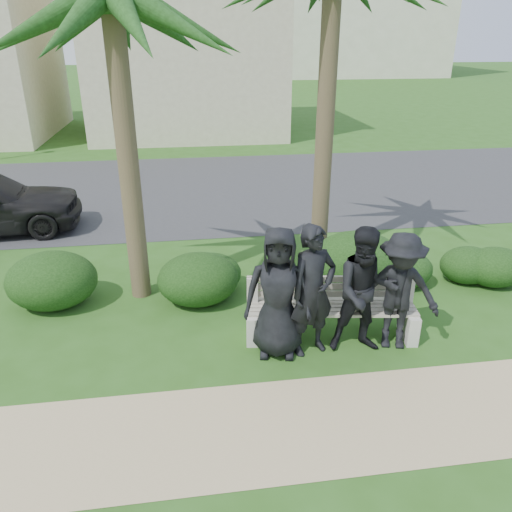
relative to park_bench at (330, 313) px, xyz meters
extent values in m
plane|color=#285117|center=(-0.61, 0.06, -0.38)|extent=(160.00, 160.00, 0.00)
cube|color=tan|center=(-0.61, -1.74, -0.38)|extent=(30.00, 1.60, 0.01)
cube|color=#2D2D30|center=(-0.61, 8.06, -0.38)|extent=(160.00, 8.00, 0.01)
cube|color=#C4BA93|center=(-1.61, 18.06, 3.12)|extent=(8.00, 8.00, 7.00)
cube|color=gray|center=(0.00, -0.04, 0.07)|extent=(2.47, 0.89, 0.04)
cube|color=gray|center=(0.00, 0.20, 0.32)|extent=(2.40, 0.39, 0.28)
cube|color=beige|center=(-1.13, -0.04, -0.16)|extent=(0.24, 0.57, 0.44)
cube|color=beige|center=(1.13, -0.04, -0.16)|extent=(0.24, 0.57, 0.44)
imported|color=black|center=(-0.83, -0.28, 0.53)|extent=(1.00, 0.76, 1.83)
imported|color=black|center=(-0.36, -0.31, 0.54)|extent=(0.78, 0.64, 1.85)
imported|color=black|center=(0.34, -0.38, 0.52)|extent=(0.94, 0.77, 1.80)
imported|color=black|center=(0.82, -0.37, 0.47)|extent=(1.23, 0.91, 1.70)
ellipsoid|color=black|center=(-4.17, 1.55, 0.08)|extent=(1.43, 1.18, 0.93)
ellipsoid|color=black|center=(-1.64, 1.65, -0.03)|extent=(1.07, 0.89, 0.70)
ellipsoid|color=black|center=(-1.84, 1.32, 0.05)|extent=(1.32, 1.09, 0.86)
ellipsoid|color=black|center=(0.86, 1.45, 0.14)|extent=(1.59, 1.31, 1.04)
ellipsoid|color=black|center=(1.73, 1.39, -0.06)|extent=(1.00, 0.83, 0.65)
ellipsoid|color=black|center=(3.33, 1.21, -0.04)|extent=(1.06, 0.88, 0.69)
ellipsoid|color=black|center=(2.93, 1.39, -0.06)|extent=(1.00, 0.83, 0.65)
cylinder|color=brown|center=(-2.80, 1.72, 1.89)|extent=(0.32, 0.32, 4.54)
cylinder|color=brown|center=(0.57, 2.78, 2.21)|extent=(0.32, 0.32, 5.18)
camera|label=1|loc=(-1.96, -6.00, 3.64)|focal=35.00mm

